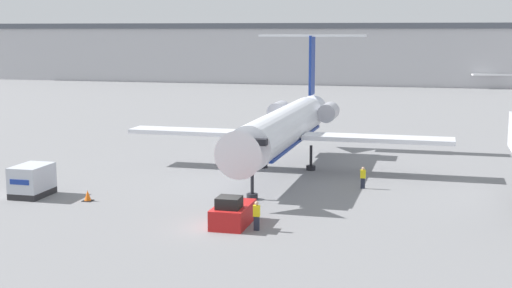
{
  "coord_description": "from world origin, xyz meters",
  "views": [
    {
      "loc": [
        12.28,
        -40.07,
        11.89
      ],
      "look_at": [
        0.0,
        8.87,
        3.77
      ],
      "focal_mm": 50.0,
      "sensor_mm": 36.0,
      "label": 1
    }
  ],
  "objects_px": {
    "worker_by_wing": "(363,177)",
    "pushback_tug": "(233,213)",
    "worker_near_tug": "(257,215)",
    "airplane_main": "(285,126)",
    "traffic_cone_left": "(88,196)",
    "luggage_cart": "(32,181)"
  },
  "relations": [
    {
      "from": "luggage_cart",
      "to": "pushback_tug",
      "type": "bearing_deg",
      "value": -13.35
    },
    {
      "from": "airplane_main",
      "to": "worker_near_tug",
      "type": "bearing_deg",
      "value": -83.44
    },
    {
      "from": "luggage_cart",
      "to": "worker_near_tug",
      "type": "distance_m",
      "value": 18.44
    },
    {
      "from": "airplane_main",
      "to": "traffic_cone_left",
      "type": "xyz_separation_m",
      "value": [
        -11.19,
        -14.01,
        -3.45
      ]
    },
    {
      "from": "luggage_cart",
      "to": "worker_near_tug",
      "type": "relative_size",
      "value": 1.81
    },
    {
      "from": "worker_by_wing",
      "to": "pushback_tug",
      "type": "bearing_deg",
      "value": -119.05
    },
    {
      "from": "worker_by_wing",
      "to": "traffic_cone_left",
      "type": "distance_m",
      "value": 20.3
    },
    {
      "from": "pushback_tug",
      "to": "worker_by_wing",
      "type": "height_order",
      "value": "pushback_tug"
    },
    {
      "from": "worker_near_tug",
      "to": "traffic_cone_left",
      "type": "distance_m",
      "value": 13.98
    },
    {
      "from": "airplane_main",
      "to": "traffic_cone_left",
      "type": "bearing_deg",
      "value": -128.61
    },
    {
      "from": "pushback_tug",
      "to": "traffic_cone_left",
      "type": "xyz_separation_m",
      "value": [
        -11.58,
        3.46,
        -0.37
      ]
    },
    {
      "from": "worker_near_tug",
      "to": "pushback_tug",
      "type": "bearing_deg",
      "value": 154.14
    },
    {
      "from": "worker_near_tug",
      "to": "worker_by_wing",
      "type": "xyz_separation_m",
      "value": [
        5.04,
        12.99,
        -0.07
      ]
    },
    {
      "from": "pushback_tug",
      "to": "luggage_cart",
      "type": "distance_m",
      "value": 16.58
    },
    {
      "from": "pushback_tug",
      "to": "worker_by_wing",
      "type": "bearing_deg",
      "value": 60.95
    },
    {
      "from": "traffic_cone_left",
      "to": "pushback_tug",
      "type": "bearing_deg",
      "value": -16.64
    },
    {
      "from": "pushback_tug",
      "to": "worker_near_tug",
      "type": "height_order",
      "value": "pushback_tug"
    },
    {
      "from": "worker_near_tug",
      "to": "traffic_cone_left",
      "type": "relative_size",
      "value": 2.33
    },
    {
      "from": "worker_by_wing",
      "to": "worker_near_tug",
      "type": "bearing_deg",
      "value": -111.21
    },
    {
      "from": "pushback_tug",
      "to": "traffic_cone_left",
      "type": "distance_m",
      "value": 12.09
    },
    {
      "from": "airplane_main",
      "to": "luggage_cart",
      "type": "distance_m",
      "value": 21.0
    },
    {
      "from": "worker_near_tug",
      "to": "traffic_cone_left",
      "type": "bearing_deg",
      "value": 162.1
    }
  ]
}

